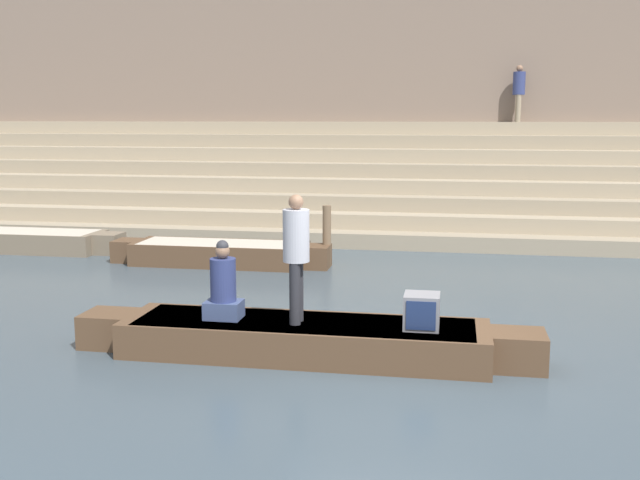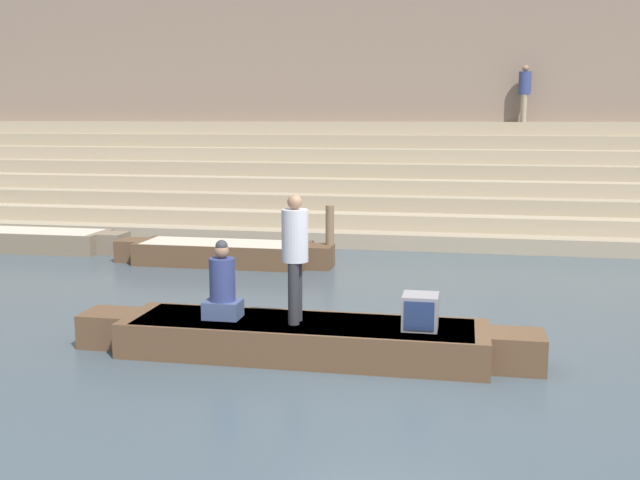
# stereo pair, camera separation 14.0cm
# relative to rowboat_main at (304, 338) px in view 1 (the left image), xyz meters

# --- Properties ---
(ground_plane) EXTENTS (120.00, 120.00, 0.00)m
(ground_plane) POSITION_rel_rowboat_main_xyz_m (1.27, 0.08, -0.25)
(ground_plane) COLOR #3D4C56
(ghat_steps) EXTENTS (36.00, 5.46, 2.99)m
(ghat_steps) POSITION_rel_rowboat_main_xyz_m (1.27, 11.65, 0.81)
(ghat_steps) COLOR gray
(ghat_steps) RESTS_ON ground
(back_wall) EXTENTS (34.20, 1.28, 9.06)m
(back_wall) POSITION_rel_rowboat_main_xyz_m (1.27, 14.18, 4.25)
(back_wall) COLOR #7F6B5B
(back_wall) RESTS_ON ground
(rowboat_main) EXTENTS (6.19, 1.35, 0.47)m
(rowboat_main) POSITION_rel_rowboat_main_xyz_m (0.00, 0.00, 0.00)
(rowboat_main) COLOR brown
(rowboat_main) RESTS_ON ground
(person_standing) EXTENTS (0.35, 0.35, 1.69)m
(person_standing) POSITION_rel_rowboat_main_xyz_m (-0.09, -0.05, 1.19)
(person_standing) COLOR #28282D
(person_standing) RESTS_ON rowboat_main
(person_rowing) EXTENTS (0.48, 0.38, 1.06)m
(person_rowing) POSITION_rel_rowboat_main_xyz_m (-1.09, -0.02, 0.64)
(person_rowing) COLOR #3D4C75
(person_rowing) RESTS_ON rowboat_main
(tv_set) EXTENTS (0.45, 0.46, 0.45)m
(tv_set) POSITION_rel_rowboat_main_xyz_m (1.54, -0.03, 0.44)
(tv_set) COLOR slate
(tv_set) RESTS_ON rowboat_main
(moored_boat_shore) EXTENTS (4.77, 1.20, 0.47)m
(moored_boat_shore) POSITION_rel_rowboat_main_xyz_m (-3.01, 5.81, 0.00)
(moored_boat_shore) COLOR brown
(moored_boat_shore) RESTS_ON ground
(moored_boat_distant) EXTENTS (5.08, 1.20, 0.47)m
(moored_boat_distant) POSITION_rel_rowboat_main_xyz_m (-8.21, 6.61, 0.00)
(moored_boat_distant) COLOR #756651
(moored_boat_distant) RESTS_ON ground
(mooring_post) EXTENTS (0.18, 0.18, 1.30)m
(mooring_post) POSITION_rel_rowboat_main_xyz_m (-0.71, 5.98, 0.40)
(mooring_post) COLOR brown
(mooring_post) RESTS_ON ground
(person_on_steps) EXTENTS (0.35, 0.35, 1.61)m
(person_on_steps) POSITION_rel_rowboat_main_xyz_m (3.66, 13.24, 3.67)
(person_on_steps) COLOR gray
(person_on_steps) RESTS_ON ghat_steps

